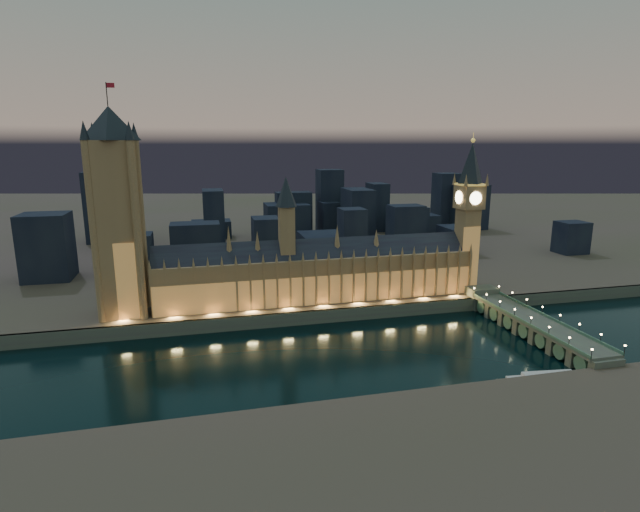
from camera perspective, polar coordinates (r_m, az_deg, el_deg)
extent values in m
plane|color=black|center=(264.66, 1.78, -10.68)|extent=(2000.00, 2000.00, 0.00)
cube|color=#47482F|center=(763.62, -8.65, 4.93)|extent=(2000.00, 960.00, 8.00)
cube|color=#4E4C4D|center=(300.17, -0.30, -6.97)|extent=(2000.00, 2.50, 8.00)
cube|color=#8B6B4A|center=(315.55, -0.17, -2.56)|extent=(200.23, 22.41, 28.00)
cube|color=#C38742|center=(307.35, 0.28, -3.94)|extent=(200.00, 0.50, 18.00)
cube|color=black|center=(311.52, -0.17, 0.46)|extent=(200.18, 18.67, 16.26)
cube|color=#8B6B4A|center=(305.07, -3.83, 2.66)|extent=(9.00, 9.00, 32.00)
cone|color=#1C242E|center=(301.75, -3.90, 7.34)|extent=(13.00, 13.00, 18.00)
cube|color=#8B6B4A|center=(298.74, -18.72, -4.13)|extent=(1.20, 1.20, 28.00)
cone|color=#8B6B4A|center=(295.06, -18.94, -0.93)|extent=(2.00, 2.00, 6.00)
cube|color=#8B6B4A|center=(298.06, -17.18, -4.06)|extent=(1.20, 1.20, 28.00)
cone|color=#8B6B4A|center=(294.37, -17.39, -0.85)|extent=(2.00, 2.00, 6.00)
cube|color=#8B6B4A|center=(297.60, -15.64, -3.98)|extent=(1.20, 1.20, 28.00)
cone|color=#8B6B4A|center=(293.91, -15.84, -0.77)|extent=(2.00, 2.00, 6.00)
cube|color=#8B6B4A|center=(297.35, -14.10, -3.91)|extent=(1.20, 1.20, 28.00)
cone|color=#8B6B4A|center=(293.66, -14.28, -0.69)|extent=(2.00, 2.00, 6.00)
cube|color=#8B6B4A|center=(297.32, -12.56, -3.83)|extent=(1.20, 1.20, 28.00)
cone|color=#8B6B4A|center=(293.63, -12.72, -0.61)|extent=(2.00, 2.00, 6.00)
cube|color=#8B6B4A|center=(297.51, -11.02, -3.75)|extent=(1.20, 1.20, 28.00)
cone|color=#8B6B4A|center=(293.81, -11.16, -0.53)|extent=(2.00, 2.00, 6.00)
cube|color=#8B6B4A|center=(297.90, -9.48, -3.66)|extent=(1.20, 1.20, 28.00)
cone|color=#8B6B4A|center=(294.21, -9.61, -0.45)|extent=(2.00, 2.00, 6.00)
cube|color=#8B6B4A|center=(298.52, -7.94, -3.57)|extent=(1.20, 1.20, 28.00)
cone|color=#8B6B4A|center=(294.83, -8.06, -0.37)|extent=(2.00, 2.00, 6.00)
cube|color=#8B6B4A|center=(299.34, -6.42, -3.49)|extent=(1.20, 1.20, 28.00)
cone|color=#8B6B4A|center=(295.67, -6.51, -0.29)|extent=(2.00, 2.00, 6.00)
cube|color=#8B6B4A|center=(300.38, -4.90, -3.39)|extent=(1.20, 1.20, 28.00)
cone|color=#8B6B4A|center=(296.72, -4.98, -0.21)|extent=(2.00, 2.00, 6.00)
cube|color=#8B6B4A|center=(301.62, -3.40, -3.30)|extent=(1.20, 1.20, 28.00)
cone|color=#8B6B4A|center=(297.98, -3.46, -0.13)|extent=(2.00, 2.00, 6.00)
cube|color=#8B6B4A|center=(303.07, -1.91, -3.21)|extent=(1.20, 1.20, 28.00)
cone|color=#8B6B4A|center=(299.45, -1.96, -0.05)|extent=(2.00, 2.00, 6.00)
cube|color=#8B6B4A|center=(304.73, -0.43, -3.11)|extent=(1.20, 1.20, 28.00)
cone|color=#8B6B4A|center=(301.12, -0.47, 0.03)|extent=(2.00, 2.00, 6.00)
cube|color=#8B6B4A|center=(306.58, 1.02, -3.02)|extent=(1.20, 1.20, 28.00)
cone|color=#8B6B4A|center=(302.99, 1.01, 0.11)|extent=(2.00, 2.00, 6.00)
cube|color=#8B6B4A|center=(308.63, 2.46, -2.92)|extent=(1.20, 1.20, 28.00)
cone|color=#8B6B4A|center=(305.07, 2.46, 0.19)|extent=(2.00, 2.00, 6.00)
cube|color=#8B6B4A|center=(310.87, 3.88, -2.82)|extent=(1.20, 1.20, 28.00)
cone|color=#8B6B4A|center=(307.34, 3.90, 0.26)|extent=(2.00, 2.00, 6.00)
cube|color=#8B6B4A|center=(313.30, 5.28, -2.72)|extent=(1.20, 1.20, 28.00)
cone|color=#8B6B4A|center=(309.80, 5.31, 0.34)|extent=(2.00, 2.00, 6.00)
cube|color=#8B6B4A|center=(315.92, 6.65, -2.63)|extent=(1.20, 1.20, 28.00)
cone|color=#8B6B4A|center=(312.44, 6.70, 0.41)|extent=(2.00, 2.00, 6.00)
cube|color=#8B6B4A|center=(318.71, 8.01, -2.53)|extent=(1.20, 1.20, 28.00)
cone|color=#8B6B4A|center=(315.26, 8.06, 0.48)|extent=(2.00, 2.00, 6.00)
cube|color=#8B6B4A|center=(321.68, 9.33, -2.43)|extent=(1.20, 1.20, 28.00)
cone|color=#8B6B4A|center=(318.27, 9.40, 0.55)|extent=(2.00, 2.00, 6.00)
cube|color=#8B6B4A|center=(324.82, 10.63, -2.34)|extent=(1.20, 1.20, 28.00)
cone|color=#8B6B4A|center=(321.44, 10.71, 0.62)|extent=(2.00, 2.00, 6.00)
cube|color=#8B6B4A|center=(328.12, 11.91, -2.24)|extent=(1.20, 1.20, 28.00)
cone|color=#8B6B4A|center=(324.78, 12.00, 0.69)|extent=(2.00, 2.00, 6.00)
cube|color=#8B6B4A|center=(331.59, 13.16, -2.15)|extent=(1.20, 1.20, 28.00)
cone|color=#8B6B4A|center=(328.27, 13.26, 0.75)|extent=(2.00, 2.00, 6.00)
cube|color=#8B6B4A|center=(335.20, 14.38, -2.05)|extent=(1.20, 1.20, 28.00)
cone|color=#8B6B4A|center=(331.93, 14.50, 0.81)|extent=(2.00, 2.00, 6.00)
cube|color=#8B6B4A|center=(338.97, 15.58, -1.96)|extent=(1.20, 1.20, 28.00)
cone|color=#8B6B4A|center=(335.74, 15.70, 0.87)|extent=(2.00, 2.00, 6.00)
cube|color=#8B6B4A|center=(342.89, 16.75, -1.87)|extent=(1.20, 1.20, 28.00)
cone|color=#8B6B4A|center=(339.69, 16.88, 0.93)|extent=(2.00, 2.00, 6.00)
cone|color=#8B6B4A|center=(301.77, -10.38, 1.79)|extent=(4.40, 4.40, 18.00)
cone|color=#8B6B4A|center=(303.51, -7.17, 1.58)|extent=(4.40, 4.40, 14.00)
cone|color=#8B6B4A|center=(312.71, 1.97, 2.18)|extent=(4.40, 4.40, 16.00)
cone|color=#8B6B4A|center=(320.94, 6.45, 2.02)|extent=(4.40, 4.40, 12.00)
cube|color=#8B6B4A|center=(303.25, -21.99, 2.74)|extent=(24.91, 24.91, 98.88)
cube|color=#C38742|center=(298.01, -21.85, -2.82)|extent=(22.00, 0.50, 44.00)
cone|color=#1C242E|center=(299.73, -22.93, 13.81)|extent=(31.68, 31.68, 18.00)
cylinder|color=black|center=(300.65, -23.19, 16.66)|extent=(0.50, 0.50, 12.00)
cube|color=#B51A2C|center=(300.75, -22.83, 17.55)|extent=(4.00, 0.15, 2.50)
cylinder|color=#8B6B4A|center=(294.41, -24.40, 2.26)|extent=(4.40, 4.40, 98.88)
cone|color=#1C242E|center=(290.65, -25.39, 12.87)|extent=(5.20, 5.20, 10.00)
cylinder|color=#8B6B4A|center=(315.76, -23.69, 2.96)|extent=(4.40, 4.40, 98.88)
cone|color=#1C242E|center=(312.26, -24.59, 12.84)|extent=(5.20, 5.20, 10.00)
cylinder|color=#8B6B4A|center=(291.03, -20.14, 2.51)|extent=(4.40, 4.40, 98.88)
cone|color=#1C242E|center=(287.23, -20.99, 13.26)|extent=(5.20, 5.20, 10.00)
cylinder|color=#8B6B4A|center=(312.62, -19.72, 3.20)|extent=(4.40, 4.40, 98.88)
cone|color=#1C242E|center=(309.08, -20.49, 13.19)|extent=(5.20, 5.20, 10.00)
cube|color=#8B6B4A|center=(349.92, 16.34, 0.73)|extent=(12.90, 12.90, 55.19)
cube|color=#C38742|center=(345.85, 16.79, -0.38)|extent=(12.00, 0.50, 44.00)
cube|color=#8B6B4A|center=(344.68, 16.71, 6.47)|extent=(15.00, 15.00, 15.33)
cube|color=#F2C64C|center=(343.96, 16.79, 7.84)|extent=(15.75, 15.75, 1.20)
cone|color=#1C242E|center=(343.21, 16.94, 10.10)|extent=(18.00, 18.00, 26.00)
sphere|color=#F2C64C|center=(343.00, 17.10, 12.52)|extent=(2.80, 2.80, 2.80)
cylinder|color=#F2C64C|center=(343.03, 17.13, 12.94)|extent=(0.40, 0.40, 5.00)
cylinder|color=#FFF2BF|center=(338.04, 17.37, 6.32)|extent=(8.40, 0.50, 8.40)
cylinder|color=#FFF2BF|center=(351.36, 16.07, 6.62)|extent=(8.40, 0.50, 8.40)
cylinder|color=#FFF2BF|center=(340.85, 15.57, 6.48)|extent=(0.50, 8.40, 8.40)
cylinder|color=#FFF2BF|center=(348.63, 17.82, 6.47)|extent=(0.50, 8.40, 8.40)
cone|color=#8B6B4A|center=(333.50, 16.36, 8.32)|extent=(2.60, 2.60, 8.00)
cone|color=#8B6B4A|center=(346.56, 15.12, 8.54)|extent=(2.60, 2.60, 8.00)
cone|color=#8B6B4A|center=(341.19, 18.57, 8.26)|extent=(2.60, 2.60, 8.00)
cone|color=#8B6B4A|center=(353.97, 17.28, 8.49)|extent=(2.60, 2.60, 8.00)
cube|color=#4E4C4D|center=(300.98, 23.48, -6.90)|extent=(18.63, 100.00, 1.60)
cube|color=#405750|center=(295.38, 22.11, -6.85)|extent=(0.80, 100.00, 1.60)
cube|color=#405750|center=(305.87, 24.85, -6.44)|extent=(0.80, 100.00, 1.60)
cube|color=#4E4C4D|center=(344.11, 18.01, -4.19)|extent=(18.63, 12.00, 9.50)
cube|color=#4E4C4D|center=(267.74, 29.87, -11.16)|extent=(16.77, 4.00, 9.50)
cylinder|color=black|center=(258.85, 28.62, -9.82)|extent=(0.30, 0.30, 4.40)
sphere|color=#FFD88C|center=(258.04, 28.67, -9.34)|extent=(1.00, 1.00, 1.00)
cylinder|color=black|center=(270.76, 31.46, -9.18)|extent=(0.30, 0.30, 4.40)
sphere|color=#FFD88C|center=(269.99, 31.52, -8.73)|extent=(1.00, 1.00, 1.00)
cube|color=#4E4C4D|center=(277.25, 27.84, -10.13)|extent=(16.77, 4.00, 9.50)
cylinder|color=black|center=(268.67, 26.58, -8.80)|extent=(0.30, 0.30, 4.40)
sphere|color=#FFD88C|center=(267.89, 26.63, -8.34)|extent=(1.00, 1.00, 1.00)
cylinder|color=black|center=(280.16, 29.41, -8.24)|extent=(0.30, 0.30, 4.40)
sphere|color=#FFD88C|center=(279.41, 29.46, -7.80)|extent=(1.00, 1.00, 1.00)
cube|color=#4E4C4D|center=(287.15, 25.96, -9.16)|extent=(16.77, 4.00, 9.50)
cylinder|color=black|center=(278.87, 24.70, -7.84)|extent=(0.30, 0.30, 4.40)
sphere|color=#FFD88C|center=(278.12, 24.74, -7.40)|extent=(1.00, 1.00, 1.00)
cylinder|color=black|center=(289.96, 27.50, -7.36)|extent=(0.30, 0.30, 4.40)
sphere|color=#FFD88C|center=(289.24, 27.54, -6.93)|extent=(1.00, 1.00, 1.00)
cube|color=#4E4C4D|center=(297.40, 24.22, -8.25)|extent=(16.77, 4.00, 9.50)
cylinder|color=black|center=(289.42, 22.96, -6.95)|extent=(0.30, 0.30, 4.40)
sphere|color=#FFD88C|center=(288.70, 23.00, -6.52)|extent=(1.00, 1.00, 1.00)
cylinder|color=black|center=(300.12, 25.72, -6.52)|extent=(0.30, 0.30, 4.40)
sphere|color=#FFD88C|center=(299.42, 25.76, -6.10)|extent=(1.00, 1.00, 1.00)
cube|color=#4E4C4D|center=(307.98, 22.60, -7.40)|extent=(16.77, 4.00, 9.50)
cylinder|color=black|center=(300.28, 21.35, -6.11)|extent=(0.30, 0.30, 4.40)
sphere|color=#FFD88C|center=(299.59, 21.39, -5.69)|extent=(1.00, 1.00, 1.00)
cylinder|color=black|center=(310.61, 24.07, -5.74)|extent=(0.30, 0.30, 4.40)
sphere|color=#FFD88C|center=(309.93, 24.11, -5.33)|extent=(1.00, 1.00, 1.00)
cube|color=#4E4C4D|center=(318.85, 21.10, -6.59)|extent=(16.77, 4.00, 9.50)
cylinder|color=black|center=(311.42, 19.86, -5.33)|extent=(0.30, 0.30, 4.40)
sphere|color=#FFD88C|center=(310.75, 19.89, -4.92)|extent=(1.00, 1.00, 1.00)
cylinder|color=black|center=(321.39, 22.53, -5.00)|extent=(0.30, 0.30, 4.40)
sphere|color=#FFD88C|center=(320.73, 22.56, -4.61)|extent=(1.00, 1.00, 1.00)
cube|color=#4E4C4D|center=(329.98, 19.70, -5.84)|extent=(16.77, 4.00, 9.50)
cylinder|color=black|center=(322.80, 18.48, -4.60)|extent=(0.30, 0.30, 4.40)
sphere|color=#FFD88C|center=(322.15, 18.51, -4.21)|extent=(1.00, 1.00, 1.00)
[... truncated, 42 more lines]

